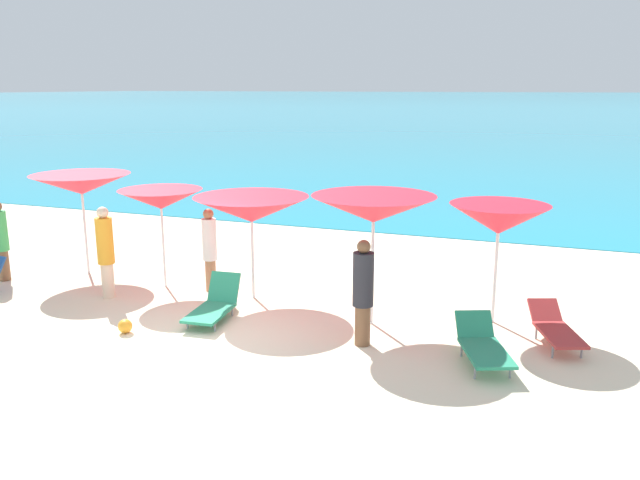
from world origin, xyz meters
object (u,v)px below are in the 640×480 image
umbrella_0 (81,184)px  lounge_chair_3 (483,345)px  umbrella_4 (499,219)px  lounge_chair_0 (214,304)px  umbrella_2 (251,209)px  beachgoer_2 (210,247)px  beach_ball (125,326)px  umbrella_1 (161,199)px  beachgoer_0 (363,290)px  umbrella_3 (373,209)px  beachgoer_1 (1,239)px  beachgoer_4 (105,250)px  lounge_chair_2 (555,328)px

umbrella_0 → lounge_chair_3: umbrella_0 is taller
umbrella_4 → lounge_chair_0: umbrella_4 is taller
umbrella_2 → beachgoer_2: 1.35m
beachgoer_2 → beach_ball: bearing=-111.7°
umbrella_0 → lounge_chair_3: bearing=-12.2°
umbrella_1 → beachgoer_2: umbrella_1 is taller
beachgoer_0 → beachgoer_2: (-3.75, 1.68, -0.01)m
lounge_chair_0 → beach_ball: size_ratio=5.96×
umbrella_3 → umbrella_2: bearing=167.4°
umbrella_4 → lounge_chair_0: size_ratio=1.48×
beachgoer_2 → umbrella_3: bearing=-27.7°
lounge_chair_0 → beachgoer_2: bearing=116.2°
beachgoer_2 → beach_ball: 2.71m
umbrella_2 → beachgoer_0: bearing=-29.9°
beachgoer_1 → lounge_chair_3: bearing=-118.6°
umbrella_2 → umbrella_1: bearing=179.0°
umbrella_1 → umbrella_3: umbrella_3 is taller
umbrella_3 → beachgoer_0: bearing=-83.0°
umbrella_2 → beachgoer_0: size_ratio=1.31×
beachgoer_4 → umbrella_0: bearing=-42.4°
umbrella_0 → umbrella_4: 8.91m
umbrella_2 → beachgoer_4: 3.02m
beach_ball → lounge_chair_2: bearing=16.1°
umbrella_3 → umbrella_0: bearing=172.6°
beachgoer_1 → beachgoer_2: 4.69m
umbrella_2 → lounge_chair_3: bearing=-19.3°
beachgoer_4 → beach_ball: (1.50, -1.50, -0.86)m
beach_ball → umbrella_4: bearing=24.8°
lounge_chair_2 → umbrella_2: bearing=155.0°
umbrella_3 → lounge_chair_0: umbrella_3 is taller
umbrella_3 → beachgoer_0: umbrella_3 is taller
umbrella_3 → beachgoer_0: (0.12, -0.98, -1.14)m
lounge_chair_0 → beach_ball: bearing=-139.2°
umbrella_4 → umbrella_3: bearing=-157.9°
lounge_chair_3 → beachgoer_1: size_ratio=0.89×
umbrella_4 → beachgoer_2: bearing=-178.7°
umbrella_2 → beachgoer_1: (-5.62, -0.78, -0.87)m
umbrella_2 → umbrella_4: bearing=3.0°
umbrella_4 → beach_ball: 6.70m
umbrella_0 → umbrella_2: (4.28, -0.31, -0.22)m
umbrella_1 → umbrella_4: 6.70m
beachgoer_2 → beachgoer_4: (-1.72, -1.08, 0.06)m
beachgoer_0 → umbrella_0: bearing=-100.0°
lounge_chair_3 → beachgoer_2: size_ratio=0.90×
umbrella_1 → umbrella_4: (6.70, 0.20, 0.02)m
umbrella_2 → beachgoer_4: size_ratio=1.25×
lounge_chair_2 → beachgoer_4: (-8.42, -0.50, 0.70)m
lounge_chair_2 → beach_ball: size_ratio=6.50×
beachgoer_0 → beachgoer_4: beachgoer_4 is taller
umbrella_1 → beachgoer_1: size_ratio=1.19×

